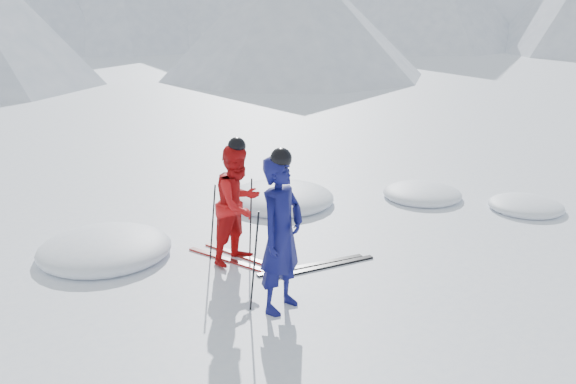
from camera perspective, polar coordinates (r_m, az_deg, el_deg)
ground at (r=9.83m, az=9.99°, el=-5.12°), size 160.00×160.00×0.00m
skier_blue at (r=7.47m, az=-0.63°, el=-4.07°), size 0.84×0.70×1.98m
skier_red at (r=8.93m, az=-4.68°, el=-1.15°), size 1.03×0.91×1.78m
pole_blue_left at (r=7.56m, az=-3.16°, el=-6.52°), size 0.13×0.09×1.32m
pole_blue_right at (r=7.92m, az=-0.14°, el=-5.36°), size 0.13×0.08×1.32m
pole_red_left at (r=9.10m, az=-7.06°, el=-2.85°), size 0.12×0.09×1.18m
pole_red_right at (r=9.29m, az=-3.51°, el=-2.31°), size 0.12×0.08×1.19m
ski_worn_left at (r=9.19m, az=-5.20°, el=-6.47°), size 0.67×1.63×0.03m
ski_worn_right at (r=9.30m, az=-3.91°, el=-6.13°), size 0.56×1.66×0.03m
ski_loose_a at (r=9.03m, az=2.18°, el=-6.86°), size 1.69×0.40×0.03m
ski_loose_b at (r=8.98m, az=3.27°, el=-7.03°), size 1.69×0.34×0.03m
snow_lumps at (r=10.95m, az=-0.76°, el=-2.46°), size 8.89×4.68×0.46m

